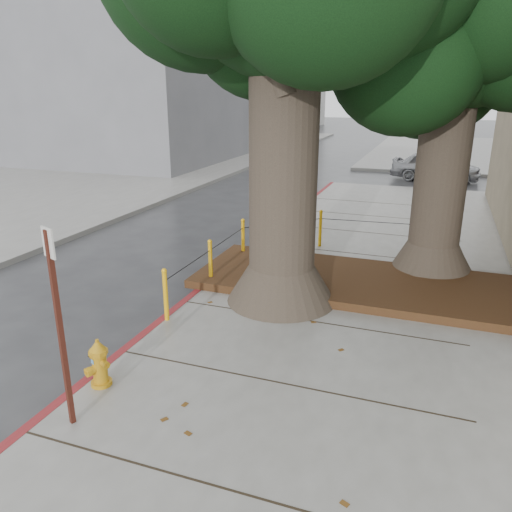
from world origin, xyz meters
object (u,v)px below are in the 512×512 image
Objects in this scene: fire_hydrant at (99,363)px; signpost at (59,318)px; car_silver at (436,166)px; car_dark at (161,156)px.

fire_hydrant is 0.28× the size of signpost.
signpost is (0.17, -0.79, 1.04)m from fire_hydrant.
signpost reaches higher than car_silver.
car_silver is (3.65, 19.96, -0.87)m from signpost.
fire_hydrant is 0.17× the size of car_dark.
fire_hydrant is at bearing 125.95° from signpost.
signpost is at bearing 175.81° from car_silver.
fire_hydrant is 1.32m from signpost.
car_silver is at bearing 103.14° from signpost.
car_silver is (3.83, 19.18, 0.17)m from fire_hydrant.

